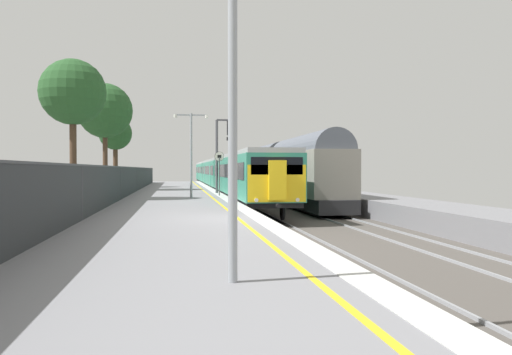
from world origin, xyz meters
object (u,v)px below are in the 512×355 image
object	(u,v)px
freight_train_adjacent_track	(284,169)
speed_limit_sign	(219,168)
platform_lamp_mid	(191,147)
background_tree_left	(115,135)
signal_gantry	(221,147)
platform_lamp_near	(233,68)
background_tree_right	(74,94)
commuter_train_at_platform	(220,173)
background_tree_centre	(105,112)

from	to	relation	value
freight_train_adjacent_track	speed_limit_sign	world-z (taller)	freight_train_adjacent_track
freight_train_adjacent_track	platform_lamp_mid	size ratio (longest dim) A/B	6.01
freight_train_adjacent_track	background_tree_left	size ratio (longest dim) A/B	4.56
speed_limit_sign	signal_gantry	bearing A→B (deg)	83.97
platform_lamp_near	signal_gantry	bearing A→B (deg)	85.63
background_tree_right	commuter_train_at_platform	bearing A→B (deg)	68.00
signal_gantry	background_tree_left	world-z (taller)	background_tree_left
platform_lamp_near	speed_limit_sign	bearing A→B (deg)	85.86
commuter_train_at_platform	background_tree_right	xyz separation A→B (m)	(-10.01, -24.78, 4.47)
background_tree_centre	background_tree_right	distance (m)	12.94
commuter_train_at_platform	background_tree_left	distance (m)	11.85
platform_lamp_near	background_tree_centre	xyz separation A→B (m)	(-6.39, 34.92, 3.04)
signal_gantry	background_tree_centre	world-z (taller)	background_tree_centre
commuter_train_at_platform	speed_limit_sign	world-z (taller)	commuter_train_at_platform
freight_train_adjacent_track	speed_limit_sign	size ratio (longest dim) A/B	10.63
signal_gantry	platform_lamp_near	size ratio (longest dim) A/B	0.98
platform_lamp_mid	background_tree_right	xyz separation A→B (m)	(-6.34, -0.85, 2.80)
platform_lamp_mid	commuter_train_at_platform	bearing A→B (deg)	81.28
platform_lamp_near	background_tree_centre	size ratio (longest dim) A/B	0.62
platform_lamp_near	background_tree_right	world-z (taller)	background_tree_right
freight_train_adjacent_track	background_tree_centre	world-z (taller)	background_tree_centre
speed_limit_sign	background_tree_left	distance (m)	18.60
platform_lamp_mid	speed_limit_sign	bearing A→B (deg)	52.31
commuter_train_at_platform	background_tree_left	bearing A→B (deg)	-152.82
signal_gantry	platform_lamp_near	bearing A→B (deg)	-94.37
platform_lamp_near	background_tree_right	distance (m)	23.03
signal_gantry	commuter_train_at_platform	bearing A→B (deg)	85.33
commuter_train_at_platform	background_tree_left	xyz separation A→B (m)	(-10.06, -5.17, 3.56)
commuter_train_at_platform	background_tree_centre	distance (m)	16.29
background_tree_left	commuter_train_at_platform	bearing A→B (deg)	27.18
signal_gantry	speed_limit_sign	bearing A→B (deg)	-96.03
speed_limit_sign	platform_lamp_near	world-z (taller)	platform_lamp_near
freight_train_adjacent_track	background_tree_right	bearing A→B (deg)	-140.43
background_tree_right	signal_gantry	bearing A→B (deg)	38.06
commuter_train_at_platform	freight_train_adjacent_track	distance (m)	13.80
speed_limit_sign	background_tree_right	world-z (taller)	background_tree_right
background_tree_centre	background_tree_right	bearing A→B (deg)	-89.79
platform_lamp_near	background_tree_left	xyz separation A→B (m)	(-6.39, 41.60, 1.68)
commuter_train_at_platform	freight_train_adjacent_track	xyz separation A→B (m)	(4.00, -13.20, 0.41)
freight_train_adjacent_track	platform_lamp_near	bearing A→B (deg)	-102.88
commuter_train_at_platform	speed_limit_sign	distance (m)	21.65
freight_train_adjacent_track	background_tree_left	xyz separation A→B (m)	(-14.06, 8.03, 3.15)
platform_lamp_mid	signal_gantry	bearing A→B (deg)	69.41
freight_train_adjacent_track	signal_gantry	distance (m)	7.51
background_tree_right	platform_lamp_mid	bearing A→B (deg)	7.60
commuter_train_at_platform	speed_limit_sign	xyz separation A→B (m)	(-1.85, -21.57, 0.50)
commuter_train_at_platform	signal_gantry	bearing A→B (deg)	-94.67
commuter_train_at_platform	background_tree_right	size ratio (longest dim) A/B	8.21
commuter_train_at_platform	signal_gantry	world-z (taller)	signal_gantry
platform_lamp_mid	background_tree_right	size ratio (longest dim) A/B	0.64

